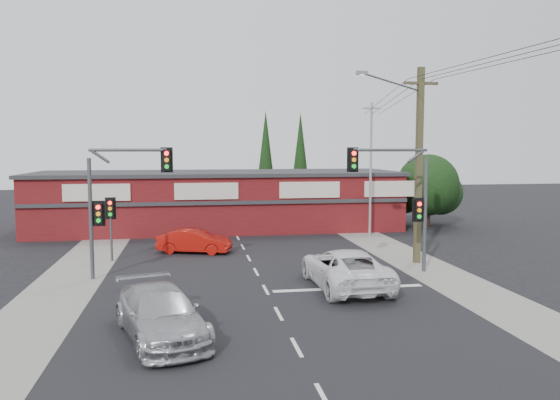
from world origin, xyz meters
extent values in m
plane|color=black|center=(0.00, 0.00, 0.00)|extent=(120.00, 120.00, 0.00)
cube|color=black|center=(0.00, 5.00, 0.01)|extent=(14.00, 70.00, 0.01)
cube|color=gray|center=(-8.50, 5.00, 0.01)|extent=(3.00, 70.00, 0.02)
cube|color=gray|center=(8.50, 5.00, 0.01)|extent=(3.00, 70.00, 0.02)
cube|color=silver|center=(3.50, -1.50, 0.01)|extent=(6.50, 0.35, 0.01)
imported|color=white|center=(3.41, -1.28, 0.83)|extent=(2.93, 6.07, 1.67)
imported|color=#A7AAAD|center=(-4.04, -6.39, 0.78)|extent=(3.60, 5.74, 1.55)
imported|color=#AC110A|center=(-2.87, 7.58, 0.68)|extent=(4.38, 2.58, 1.36)
cube|color=silver|center=(0.00, -11.27, 0.01)|extent=(0.12, 1.60, 0.01)
cube|color=silver|center=(0.00, -7.90, 0.01)|extent=(0.12, 1.60, 0.01)
cube|color=silver|center=(0.00, -4.53, 0.01)|extent=(0.12, 1.60, 0.01)
cube|color=silver|center=(0.00, -1.16, 0.01)|extent=(0.12, 1.60, 0.01)
cube|color=silver|center=(0.00, 2.20, 0.01)|extent=(0.12, 1.60, 0.01)
cube|color=silver|center=(0.00, 5.57, 0.01)|extent=(0.12, 1.60, 0.01)
cube|color=silver|center=(0.00, 8.94, 0.01)|extent=(0.12, 1.60, 0.01)
cube|color=silver|center=(0.00, 12.31, 0.01)|extent=(0.12, 1.60, 0.01)
cube|color=silver|center=(0.00, 15.67, 0.01)|extent=(0.12, 1.60, 0.01)
cube|color=#551114|center=(-1.00, 17.00, 2.00)|extent=(26.00, 8.00, 4.00)
cube|color=#2D2D30|center=(-1.00, 17.00, 4.10)|extent=(26.40, 8.40, 0.25)
cube|color=beige|center=(-9.00, 12.95, 3.10)|extent=(4.20, 0.12, 1.10)
cube|color=beige|center=(-2.00, 12.95, 3.10)|extent=(4.20, 0.12, 1.10)
cube|color=beige|center=(5.00, 12.95, 3.10)|extent=(4.20, 0.12, 1.10)
cube|color=beige|center=(11.00, 12.95, 3.10)|extent=(4.20, 0.12, 1.10)
cube|color=#2D2D30|center=(-1.00, 12.90, 2.30)|extent=(26.00, 0.15, 0.25)
cylinder|color=#2D2116|center=(14.50, 15.00, 0.90)|extent=(0.50, 0.50, 1.80)
sphere|color=black|center=(14.50, 15.00, 3.20)|extent=(4.60, 4.60, 4.60)
sphere|color=black|center=(16.00, 16.00, 2.50)|extent=(3.40, 3.40, 3.40)
sphere|color=black|center=(13.20, 16.40, 2.30)|extent=(2.80, 2.80, 2.80)
cylinder|color=#2D2116|center=(3.50, 24.00, 1.00)|extent=(0.24, 0.24, 2.00)
cone|color=black|center=(3.50, 24.00, 5.50)|extent=(1.80, 1.80, 7.50)
cylinder|color=#2D2116|center=(7.00, 26.00, 1.00)|extent=(0.24, 0.24, 2.00)
cone|color=black|center=(7.00, 26.00, 5.50)|extent=(1.80, 1.80, 7.50)
cylinder|color=#47494C|center=(-7.50, 2.00, 2.75)|extent=(0.18, 0.18, 5.50)
cylinder|color=#47494C|center=(-5.80, 2.00, 5.85)|extent=(3.40, 0.14, 0.14)
cylinder|color=#47494C|center=(-6.99, 2.00, 5.55)|extent=(0.82, 0.14, 0.63)
cube|color=black|center=(-4.10, 2.00, 5.40)|extent=(0.32, 0.22, 0.95)
cube|color=black|center=(-4.10, 2.07, 5.40)|extent=(0.55, 0.04, 1.15)
cylinder|color=#FF0C07|center=(-4.10, 1.87, 5.70)|extent=(0.20, 0.06, 0.20)
cylinder|color=orange|center=(-4.10, 1.87, 5.40)|extent=(0.20, 0.06, 0.20)
cylinder|color=#0CE526|center=(-4.10, 1.87, 5.10)|extent=(0.20, 0.06, 0.20)
cube|color=black|center=(-7.15, 2.00, 3.00)|extent=(0.32, 0.22, 0.95)
cube|color=black|center=(-7.15, 2.07, 3.00)|extent=(0.55, 0.04, 1.15)
cylinder|color=#FF0C07|center=(-7.15, 1.87, 3.30)|extent=(0.20, 0.06, 0.20)
cylinder|color=orange|center=(-7.15, 1.87, 3.00)|extent=(0.20, 0.06, 0.20)
cylinder|color=#0CE526|center=(-7.15, 1.87, 2.70)|extent=(0.20, 0.06, 0.20)
cylinder|color=#47494C|center=(8.00, 1.00, 2.75)|extent=(0.18, 0.18, 5.50)
cylinder|color=#47494C|center=(6.20, 1.00, 5.85)|extent=(3.60, 0.14, 0.14)
cylinder|color=#47494C|center=(7.46, 1.00, 5.55)|extent=(0.82, 0.14, 0.63)
cube|color=black|center=(4.40, 1.00, 5.40)|extent=(0.32, 0.22, 0.95)
cube|color=black|center=(4.40, 1.07, 5.40)|extent=(0.55, 0.04, 1.15)
cylinder|color=#FF0C07|center=(4.40, 0.87, 5.70)|extent=(0.20, 0.06, 0.20)
cylinder|color=orange|center=(4.40, 0.87, 5.40)|extent=(0.20, 0.06, 0.20)
cylinder|color=#0CE526|center=(4.40, 0.87, 5.10)|extent=(0.20, 0.06, 0.20)
cube|color=black|center=(7.65, 1.00, 3.00)|extent=(0.32, 0.22, 0.95)
cube|color=black|center=(7.65, 1.07, 3.00)|extent=(0.55, 0.04, 1.15)
cylinder|color=#FF0C07|center=(7.65, 0.87, 3.30)|extent=(0.20, 0.06, 0.20)
cylinder|color=orange|center=(7.65, 0.87, 3.00)|extent=(0.20, 0.06, 0.20)
cylinder|color=#0CE526|center=(7.65, 0.87, 2.70)|extent=(0.20, 0.06, 0.20)
cylinder|color=#47494C|center=(-7.20, 6.00, 1.50)|extent=(0.12, 0.12, 3.00)
cube|color=black|center=(-7.20, 6.00, 2.80)|extent=(0.32, 0.22, 0.95)
cube|color=black|center=(-7.20, 6.07, 2.80)|extent=(0.55, 0.04, 1.15)
cylinder|color=#FF0C07|center=(-7.20, 5.87, 3.10)|extent=(0.20, 0.06, 0.20)
cylinder|color=orange|center=(-7.20, 5.87, 2.80)|extent=(0.20, 0.06, 0.20)
cylinder|color=#0CE526|center=(-7.20, 5.87, 2.50)|extent=(0.20, 0.06, 0.20)
cube|color=#4B472A|center=(8.50, 3.00, 5.00)|extent=(0.30, 0.30, 10.00)
cube|color=#4B472A|center=(8.50, 3.00, 9.20)|extent=(1.80, 0.14, 0.14)
cylinder|color=#47494C|center=(6.90, 2.85, 9.20)|extent=(3.23, 0.39, 0.89)
cube|color=slate|center=(5.30, 2.70, 9.60)|extent=(0.55, 0.25, 0.18)
cylinder|color=silver|center=(5.30, 2.70, 9.50)|extent=(0.28, 0.28, 0.05)
cylinder|color=gray|center=(9.00, 12.00, 4.50)|extent=(0.16, 0.16, 9.00)
cube|color=gray|center=(9.00, 12.00, 8.60)|extent=(1.20, 0.10, 0.10)
cylinder|color=black|center=(8.15, 7.50, 8.80)|extent=(0.73, 9.01, 1.22)
cylinder|color=black|center=(7.65, -7.00, 9.15)|extent=(0.32, 20.00, 0.52)
cylinder|color=black|center=(8.75, 7.50, 8.80)|extent=(0.52, 9.00, 1.22)
cylinder|color=black|center=(8.35, -7.00, 9.15)|extent=(0.32, 20.00, 0.52)
cylinder|color=black|center=(9.34, 7.50, 8.80)|extent=(0.31, 9.00, 1.22)
camera|label=1|loc=(-3.06, -23.38, 5.93)|focal=35.00mm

